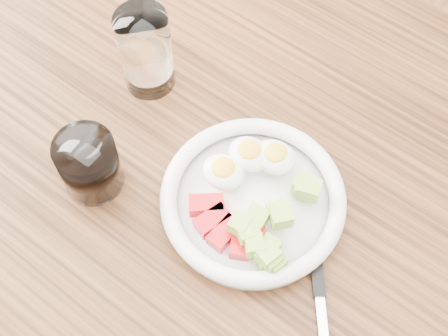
{
  "coord_description": "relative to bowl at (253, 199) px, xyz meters",
  "views": [
    {
      "loc": [
        0.22,
        -0.29,
        1.5
      ],
      "look_at": [
        -0.01,
        0.01,
        0.8
      ],
      "focal_mm": 50.0,
      "sensor_mm": 36.0,
      "label": 1
    }
  ],
  "objects": [
    {
      "name": "coffee_glass",
      "position": [
        -0.19,
        -0.09,
        0.02
      ],
      "size": [
        0.08,
        0.08,
        0.09
      ],
      "color": "white",
      "rests_on": "dining_table"
    },
    {
      "name": "fork",
      "position": [
        0.12,
        -0.03,
        -0.02
      ],
      "size": [
        0.15,
        0.18,
        0.01
      ],
      "color": "black",
      "rests_on": "dining_table"
    },
    {
      "name": "ground",
      "position": [
        -0.04,
        -0.0,
        -0.79
      ],
      "size": [
        4.0,
        4.0,
        0.0
      ],
      "primitive_type": "plane",
      "color": "brown",
      "rests_on": "ground"
    },
    {
      "name": "dining_table",
      "position": [
        -0.04,
        -0.0,
        -0.12
      ],
      "size": [
        1.5,
        0.9,
        0.77
      ],
      "color": "brown",
      "rests_on": "ground"
    },
    {
      "name": "bowl",
      "position": [
        0.0,
        0.0,
        0.0
      ],
      "size": [
        0.24,
        0.24,
        0.06
      ],
      "color": "white",
      "rests_on": "dining_table"
    },
    {
      "name": "water_glass",
      "position": [
        -0.23,
        0.07,
        0.04
      ],
      "size": [
        0.07,
        0.07,
        0.13
      ],
      "primitive_type": "cylinder",
      "color": "white",
      "rests_on": "dining_table"
    }
  ]
}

